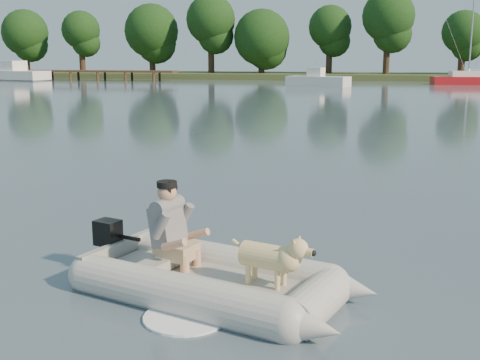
% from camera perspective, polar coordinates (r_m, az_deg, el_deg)
% --- Properties ---
extents(water, '(160.00, 160.00, 0.00)m').
position_cam_1_polar(water, '(7.15, -5.03, -9.42)').
color(water, slate).
rests_on(water, ground).
extents(shore_bank, '(160.00, 12.00, 0.70)m').
position_cam_1_polar(shore_bank, '(68.43, 10.45, 9.62)').
color(shore_bank, '#47512D').
rests_on(shore_bank, water).
extents(dock, '(18.00, 2.00, 1.04)m').
position_cam_1_polar(dock, '(64.76, -13.84, 9.61)').
color(dock, '#4C331E').
rests_on(dock, water).
extents(treeline, '(93.63, 7.35, 9.27)m').
position_cam_1_polar(treeline, '(67.71, 17.14, 13.58)').
color(treeline, '#332316').
rests_on(treeline, shore_bank).
extents(dinghy, '(5.34, 4.68, 1.28)m').
position_cam_1_polar(dinghy, '(6.54, -2.38, -6.38)').
color(dinghy, '#A7A7A2').
rests_on(dinghy, water).
extents(man, '(0.81, 0.75, 0.99)m').
position_cam_1_polar(man, '(6.88, -6.73, -4.03)').
color(man, slate).
rests_on(man, dinghy).
extents(dog, '(0.91, 0.55, 0.57)m').
position_cam_1_polar(dog, '(6.32, 2.48, -7.66)').
color(dog, '#D6C17B').
rests_on(dog, dinghy).
extents(outboard_motor, '(0.45, 0.37, 0.73)m').
position_cam_1_polar(outboard_motor, '(7.51, -12.36, -6.28)').
color(outboard_motor, black).
rests_on(outboard_motor, dinghy).
extents(cabin_cruiser, '(8.14, 4.66, 2.38)m').
position_cam_1_polar(cabin_cruiser, '(67.01, -20.51, 9.69)').
color(cabin_cruiser, white).
rests_on(cabin_cruiser, water).
extents(motorboat, '(5.78, 3.70, 2.28)m').
position_cam_1_polar(motorboat, '(51.72, 7.43, 9.96)').
color(motorboat, white).
rests_on(motorboat, water).
extents(sailboat, '(7.27, 2.84, 9.75)m').
position_cam_1_polar(sailboat, '(57.76, 21.17, 8.85)').
color(sailboat, maroon).
rests_on(sailboat, water).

